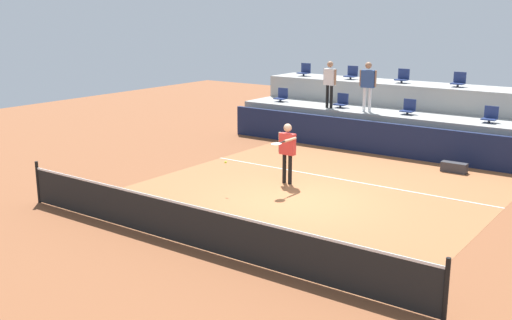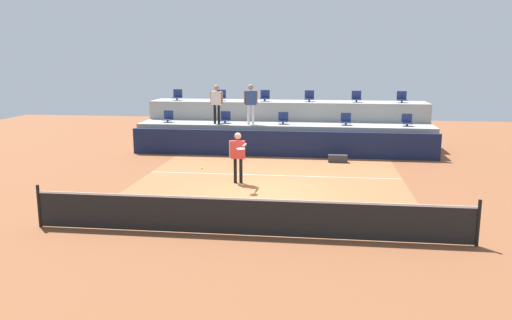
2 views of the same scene
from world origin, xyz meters
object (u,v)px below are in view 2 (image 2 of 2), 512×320
(tennis_player, at_px, (238,153))
(equipment_bag, at_px, (338,159))
(stadium_chair_upper_far_right, at_px, (402,98))
(stadium_chair_upper_left, at_px, (221,96))
(stadium_chair_lower_left, at_px, (225,118))
(stadium_chair_lower_right, at_px, (346,120))
(stadium_chair_lower_far_right, at_px, (407,121))
(stadium_chair_upper_far_left, at_px, (177,96))
(tennis_ball, at_px, (202,168))
(stadium_chair_upper_mid_left, at_px, (265,97))
(stadium_chair_upper_mid_right, at_px, (309,97))
(spectator_in_white, at_px, (251,100))
(spectator_in_grey, at_px, (217,101))
(stadium_chair_upper_right, at_px, (356,97))
(stadium_chair_lower_far_left, at_px, (168,117))
(stadium_chair_lower_center, at_px, (283,119))

(tennis_player, relative_size, equipment_bag, 2.25)
(stadium_chair_upper_far_right, bearing_deg, stadium_chair_upper_left, 180.00)
(stadium_chair_lower_left, height_order, stadium_chair_lower_right, same)
(stadium_chair_lower_far_right, bearing_deg, stadium_chair_upper_far_left, 170.40)
(stadium_chair_upper_left, xyz_separation_m, tennis_ball, (1.32, -9.64, -1.46))
(stadium_chair_lower_right, bearing_deg, stadium_chair_lower_left, 180.00)
(stadium_chair_upper_far_right, height_order, equipment_bag, stadium_chair_upper_far_right)
(stadium_chair_upper_mid_left, bearing_deg, stadium_chair_upper_mid_right, 0.00)
(tennis_player, relative_size, spectator_in_white, 0.98)
(stadium_chair_upper_left, xyz_separation_m, spectator_in_grey, (0.24, -2.18, -0.03))
(stadium_chair_upper_right, bearing_deg, stadium_chair_lower_far_right, -41.11)
(stadium_chair_lower_far_right, distance_m, spectator_in_grey, 8.29)
(stadium_chair_lower_right, xyz_separation_m, equipment_bag, (-0.36, -2.11, -1.31))
(stadium_chair_lower_far_right, xyz_separation_m, spectator_in_white, (-6.73, -0.38, 0.85))
(stadium_chair_lower_far_left, distance_m, tennis_player, 7.47)
(stadium_chair_upper_far_left, xyz_separation_m, spectator_in_grey, (2.40, -2.18, -0.03))
(stadium_chair_upper_left, distance_m, spectator_in_grey, 2.20)
(stadium_chair_upper_right, xyz_separation_m, equipment_bag, (-0.89, -3.91, -2.16))
(stadium_chair_lower_center, height_order, spectator_in_grey, spectator_in_grey)
(stadium_chair_lower_right, relative_size, stadium_chair_upper_right, 1.00)
(tennis_player, bearing_deg, equipment_bag, 49.85)
(stadium_chair_lower_far_left, bearing_deg, stadium_chair_lower_right, 0.00)
(stadium_chair_upper_far_left, relative_size, spectator_in_white, 0.30)
(stadium_chair_lower_left, bearing_deg, tennis_player, -75.48)
(spectator_in_white, bearing_deg, spectator_in_grey, 180.00)
(spectator_in_grey, bearing_deg, stadium_chair_lower_far_right, 2.67)
(stadium_chair_upper_far_right, bearing_deg, stadium_chair_lower_center, -161.34)
(stadium_chair_upper_right, bearing_deg, stadium_chair_upper_far_right, 0.00)
(stadium_chair_lower_far_right, xyz_separation_m, stadium_chair_upper_left, (-8.48, 1.80, 0.85))
(stadium_chair_lower_left, bearing_deg, stadium_chair_lower_center, 0.00)
(spectator_in_grey, xyz_separation_m, tennis_ball, (1.09, -7.46, -1.43))
(stadium_chair_lower_left, relative_size, stadium_chair_upper_right, 1.00)
(stadium_chair_lower_center, distance_m, stadium_chair_upper_left, 3.72)
(stadium_chair_upper_left, distance_m, stadium_chair_upper_mid_left, 2.13)
(stadium_chair_lower_left, xyz_separation_m, stadium_chair_upper_far_left, (-2.71, 1.80, 0.85))
(stadium_chair_lower_right, xyz_separation_m, stadium_chair_upper_far_left, (-8.05, 1.80, 0.85))
(stadium_chair_lower_far_right, xyz_separation_m, tennis_ball, (-7.16, -7.84, -0.61))
(spectator_in_white, xyz_separation_m, tennis_ball, (-0.43, -7.46, -1.46))
(tennis_ball, bearing_deg, stadium_chair_lower_far_right, 47.61)
(tennis_ball, bearing_deg, equipment_bag, 53.71)
(stadium_chair_lower_right, relative_size, stadium_chair_upper_left, 1.00)
(stadium_chair_lower_right, height_order, stadium_chair_upper_far_left, stadium_chair_upper_far_left)
(stadium_chair_upper_left, xyz_separation_m, stadium_chair_upper_right, (6.42, 0.00, 0.00))
(spectator_in_grey, bearing_deg, stadium_chair_lower_left, 51.03)
(tennis_ball, bearing_deg, stadium_chair_lower_left, 95.64)
(stadium_chair_upper_right, xyz_separation_m, tennis_ball, (-5.10, -9.64, -1.46))
(stadium_chair_upper_left, bearing_deg, stadium_chair_upper_mid_left, 0.00)
(stadium_chair_upper_left, bearing_deg, stadium_chair_lower_far_left, -139.52)
(spectator_in_grey, bearing_deg, stadium_chair_lower_far_left, 170.72)
(stadium_chair_lower_far_left, height_order, stadium_chair_upper_far_right, stadium_chair_upper_far_right)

